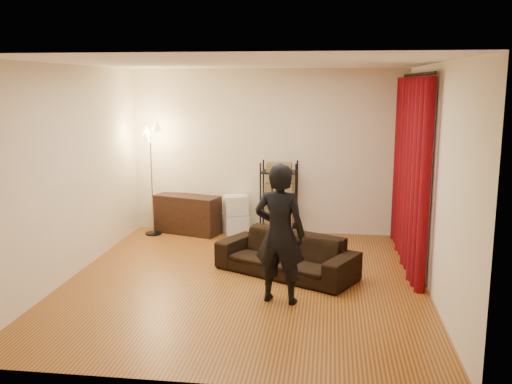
# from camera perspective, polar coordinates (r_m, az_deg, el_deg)

# --- Properties ---
(floor) EXTENTS (5.00, 5.00, 0.00)m
(floor) POSITION_cam_1_polar(r_m,az_deg,el_deg) (7.29, -1.10, -8.95)
(floor) COLOR #996024
(floor) RESTS_ON ground
(ceiling) EXTENTS (5.00, 5.00, 0.00)m
(ceiling) POSITION_cam_1_polar(r_m,az_deg,el_deg) (6.86, -1.18, 12.77)
(ceiling) COLOR white
(ceiling) RESTS_ON ground
(wall_back) EXTENTS (5.00, 0.00, 5.00)m
(wall_back) POSITION_cam_1_polar(r_m,az_deg,el_deg) (9.41, 1.15, 4.03)
(wall_back) COLOR beige
(wall_back) RESTS_ON ground
(wall_front) EXTENTS (5.00, 0.00, 5.00)m
(wall_front) POSITION_cam_1_polar(r_m,az_deg,el_deg) (4.55, -5.89, -3.49)
(wall_front) COLOR beige
(wall_front) RESTS_ON ground
(wall_left) EXTENTS (0.00, 5.00, 5.00)m
(wall_left) POSITION_cam_1_polar(r_m,az_deg,el_deg) (7.62, -18.13, 1.86)
(wall_left) COLOR beige
(wall_left) RESTS_ON ground
(wall_right) EXTENTS (0.00, 5.00, 5.00)m
(wall_right) POSITION_cam_1_polar(r_m,az_deg,el_deg) (6.98, 17.45, 1.12)
(wall_right) COLOR beige
(wall_right) RESTS_ON ground
(curtain_rod) EXTENTS (0.04, 2.65, 0.04)m
(curtain_rod) POSITION_cam_1_polar(r_m,az_deg,el_deg) (7.98, 15.86, 11.25)
(curtain_rod) COLOR black
(curtain_rod) RESTS_ON wall_right
(curtain) EXTENTS (0.22, 2.65, 2.55)m
(curtain) POSITION_cam_1_polar(r_m,az_deg,el_deg) (8.07, 15.24, 1.96)
(curtain) COLOR #680308
(curtain) RESTS_ON ground
(sofa) EXTENTS (1.96, 1.48, 0.54)m
(sofa) POSITION_cam_1_polar(r_m,az_deg,el_deg) (7.48, 3.04, -6.27)
(sofa) COLOR black
(sofa) RESTS_ON ground
(person) EXTENTS (0.65, 0.49, 1.61)m
(person) POSITION_cam_1_polar(r_m,az_deg,el_deg) (6.43, 2.39, -4.19)
(person) COLOR black
(person) RESTS_ON ground
(media_cabinet) EXTENTS (1.16, 0.71, 0.63)m
(media_cabinet) POSITION_cam_1_polar(r_m,az_deg,el_deg) (9.55, -6.87, -2.24)
(media_cabinet) COLOR black
(media_cabinet) RESTS_ON ground
(storage_boxes) EXTENTS (0.48, 0.44, 0.64)m
(storage_boxes) POSITION_cam_1_polar(r_m,az_deg,el_deg) (9.47, -2.06, -2.25)
(storage_boxes) COLOR beige
(storage_boxes) RESTS_ON ground
(wire_shelf) EXTENTS (0.58, 0.42, 1.23)m
(wire_shelf) POSITION_cam_1_polar(r_m,az_deg,el_deg) (9.23, 2.31, -0.73)
(wire_shelf) COLOR black
(wire_shelf) RESTS_ON ground
(floor_lamp) EXTENTS (0.38, 0.38, 1.80)m
(floor_lamp) POSITION_cam_1_polar(r_m,az_deg,el_deg) (9.44, -10.39, 1.13)
(floor_lamp) COLOR silver
(floor_lamp) RESTS_ON ground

